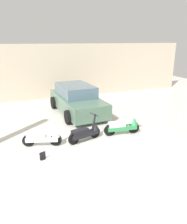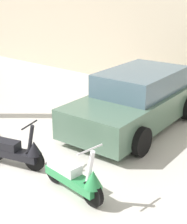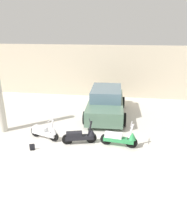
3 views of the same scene
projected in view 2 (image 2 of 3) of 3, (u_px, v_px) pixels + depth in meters
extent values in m
cube|color=beige|center=(175.00, 41.00, 11.34)|extent=(19.60, 0.12, 3.41)
cylinder|color=black|center=(34.00, 160.00, 6.73)|extent=(0.44, 0.19, 0.44)
cube|color=black|center=(14.00, 153.00, 6.90)|extent=(1.17, 0.57, 0.15)
cube|color=black|center=(5.00, 144.00, 6.92)|extent=(0.68, 0.42, 0.17)
cylinder|color=black|center=(31.00, 140.00, 6.60)|extent=(0.21, 0.13, 0.62)
cylinder|color=black|center=(30.00, 125.00, 6.49)|extent=(0.17, 0.50, 0.03)
cone|color=black|center=(34.00, 148.00, 6.63)|extent=(0.36, 0.36, 0.29)
cylinder|color=black|center=(92.00, 194.00, 5.64)|extent=(0.47, 0.13, 0.46)
cylinder|color=black|center=(54.00, 171.00, 6.33)|extent=(0.47, 0.13, 0.46)
cube|color=#2D8C4C|center=(72.00, 179.00, 5.97)|extent=(1.23, 0.42, 0.16)
cube|color=white|center=(64.00, 166.00, 6.05)|extent=(0.70, 0.35, 0.18)
cylinder|color=white|center=(90.00, 168.00, 5.52)|extent=(0.22, 0.10, 0.65)
cylinder|color=white|center=(90.00, 150.00, 5.40)|extent=(0.09, 0.53, 0.03)
cone|color=#2D8C4C|center=(93.00, 179.00, 5.53)|extent=(0.34, 0.34, 0.30)
cube|color=#51705B|center=(135.00, 107.00, 8.74)|extent=(1.97, 4.32, 0.71)
cube|color=slate|center=(141.00, 81.00, 8.71)|extent=(1.67, 2.45, 0.56)
cylinder|color=black|center=(141.00, 141.00, 7.31)|extent=(0.25, 0.66, 0.65)
cylinder|color=black|center=(75.00, 122.00, 8.34)|extent=(0.25, 0.66, 0.65)
cylinder|color=black|center=(131.00, 96.00, 10.32)|extent=(0.25, 0.66, 0.65)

